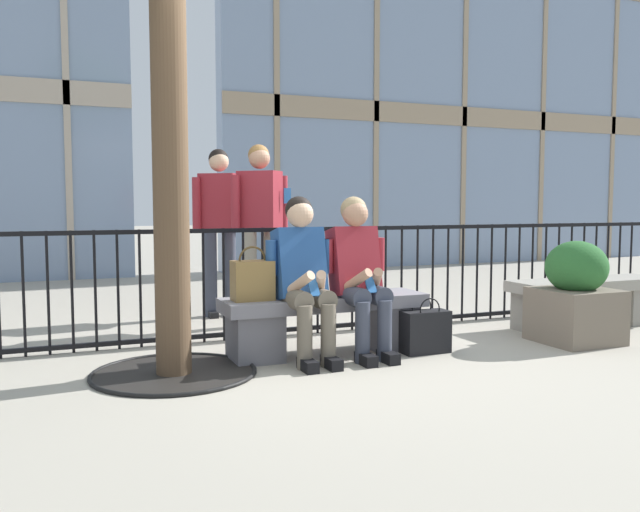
{
  "coord_description": "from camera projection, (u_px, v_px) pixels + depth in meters",
  "views": [
    {
      "loc": [
        -1.94,
        -4.59,
        1.16
      ],
      "look_at": [
        0.0,
        0.1,
        0.75
      ],
      "focal_mm": 36.8,
      "sensor_mm": 36.0,
      "label": 1
    }
  ],
  "objects": [
    {
      "name": "stone_bench_far",
      "position": [
        587.0,
        298.0,
        6.16
      ],
      "size": [
        1.6,
        0.44,
        0.45
      ],
      "color": "gray",
      "rests_on": "ground"
    },
    {
      "name": "ground_plane",
      "position": [
        325.0,
        354.0,
        5.07
      ],
      "size": [
        60.0,
        60.0,
        0.0
      ],
      "primitive_type": "plane",
      "color": "#A8A091"
    },
    {
      "name": "handbag_on_bench",
      "position": [
        253.0,
        280.0,
        4.79
      ],
      "size": [
        0.3,
        0.18,
        0.4
      ],
      "color": "olive",
      "rests_on": "stone_bench"
    },
    {
      "name": "stone_bench",
      "position": [
        325.0,
        319.0,
        5.04
      ],
      "size": [
        1.6,
        0.44,
        0.45
      ],
      "color": "slate",
      "rests_on": "ground"
    },
    {
      "name": "seated_person_with_phone",
      "position": [
        304.0,
        273.0,
        4.81
      ],
      "size": [
        0.52,
        0.66,
        1.21
      ],
      "color": "#6B6051",
      "rests_on": "ground"
    },
    {
      "name": "planter",
      "position": [
        576.0,
        296.0,
        5.45
      ],
      "size": [
        0.6,
        0.6,
        0.85
      ],
      "color": "#726656",
      "rests_on": "ground"
    },
    {
      "name": "bystander_further_back",
      "position": [
        260.0,
        220.0,
        6.17
      ],
      "size": [
        0.55,
        0.42,
        1.71
      ],
      "color": "gray",
      "rests_on": "ground"
    },
    {
      "name": "bystander_at_railing",
      "position": [
        220.0,
        219.0,
        6.68
      ],
      "size": [
        0.55,
        0.4,
        1.71
      ],
      "color": "#383D4C",
      "rests_on": "ground"
    },
    {
      "name": "seated_person_companion",
      "position": [
        359.0,
        270.0,
        4.98
      ],
      "size": [
        0.52,
        0.66,
        1.21
      ],
      "color": "#383D4C",
      "rests_on": "ground"
    },
    {
      "name": "plaza_railing",
      "position": [
        291.0,
        281.0,
        5.74
      ],
      "size": [
        8.74,
        0.04,
        0.95
      ],
      "color": "black",
      "rests_on": "ground"
    },
    {
      "name": "shopping_bag",
      "position": [
        425.0,
        331.0,
        5.08
      ],
      "size": [
        0.37,
        0.17,
        0.44
      ],
      "color": "black",
      "rests_on": "ground"
    },
    {
      "name": "building_facade_right",
      "position": [
        460.0,
        27.0,
        12.45
      ],
      "size": [
        9.36,
        0.43,
        9.0
      ],
      "color": "#7A8EAD",
      "rests_on": "ground"
    }
  ]
}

